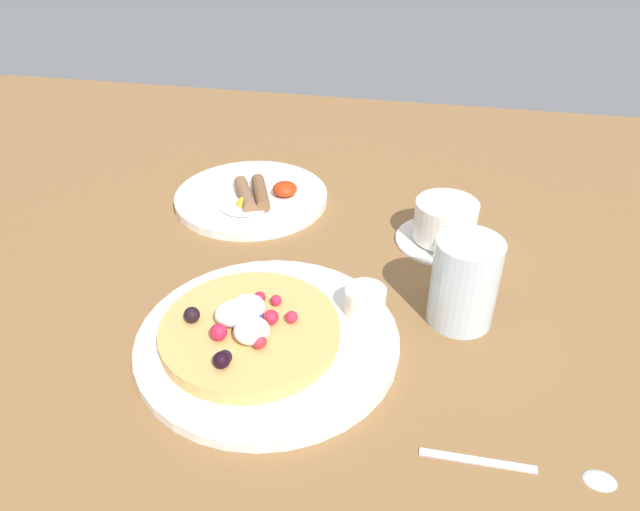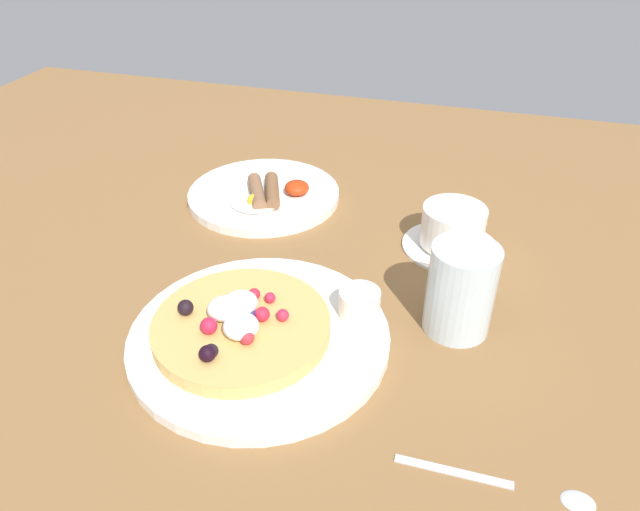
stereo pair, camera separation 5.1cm
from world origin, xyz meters
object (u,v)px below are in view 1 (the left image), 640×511
(pancake_plate, at_px, (268,340))
(breakfast_plate, at_px, (251,197))
(water_glass, at_px, (464,282))
(coffee_saucer, at_px, (443,239))
(coffee_cup, at_px, (446,220))
(syrup_ramekin, at_px, (365,301))
(teaspoon, at_px, (551,471))

(pancake_plate, relative_size, breakfast_plate, 1.22)
(water_glass, bearing_deg, coffee_saucer, 97.86)
(breakfast_plate, relative_size, coffee_cup, 2.06)
(syrup_ramekin, bearing_deg, pancake_plate, -148.38)
(coffee_cup, bearing_deg, coffee_saucer, 96.05)
(teaspoon, distance_m, water_glass, 0.21)
(pancake_plate, height_order, teaspoon, pancake_plate)
(syrup_ramekin, height_order, breakfast_plate, syrup_ramekin)
(coffee_saucer, xyz_separation_m, water_glass, (0.02, -0.16, 0.05))
(teaspoon, bearing_deg, coffee_cup, 106.08)
(pancake_plate, bearing_deg, breakfast_plate, 110.11)
(teaspoon, relative_size, water_glass, 1.59)
(pancake_plate, xyz_separation_m, coffee_cup, (0.18, 0.25, 0.03))
(coffee_saucer, bearing_deg, breakfast_plate, 168.61)
(coffee_saucer, height_order, water_glass, water_glass)
(syrup_ramekin, relative_size, water_glass, 0.44)
(pancake_plate, relative_size, coffee_cup, 2.51)
(breakfast_plate, bearing_deg, syrup_ramekin, -49.60)
(breakfast_plate, relative_size, water_glass, 2.22)
(syrup_ramekin, relative_size, teaspoon, 0.28)
(syrup_ramekin, height_order, water_glass, water_glass)
(syrup_ramekin, distance_m, teaspoon, 0.25)
(syrup_ramekin, relative_size, coffee_cup, 0.41)
(teaspoon, bearing_deg, pancake_plate, 159.08)
(pancake_plate, distance_m, coffee_cup, 0.31)
(pancake_plate, relative_size, coffee_saucer, 2.20)
(coffee_cup, bearing_deg, water_glass, -82.12)
(coffee_saucer, relative_size, teaspoon, 0.78)
(water_glass, bearing_deg, breakfast_plate, 144.97)
(coffee_cup, distance_m, teaspoon, 0.37)
(teaspoon, height_order, water_glass, water_glass)
(coffee_cup, distance_m, water_glass, 0.16)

